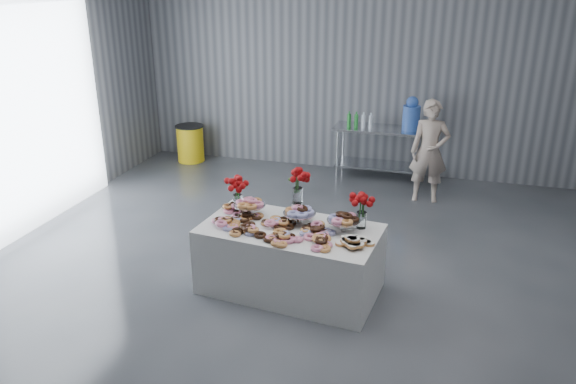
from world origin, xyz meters
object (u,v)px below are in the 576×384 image
display_table (290,259)px  water_jug (411,115)px  person (430,151)px  trash_barrel (190,143)px  prep_table (379,144)px

display_table → water_jug: size_ratio=3.43×
water_jug → person: bearing=-64.0°
person → trash_barrel: 4.43m
prep_table → trash_barrel: bearing=-180.0°
prep_table → display_table: bearing=-96.2°
display_table → prep_table: prep_table is taller
water_jug → person: 0.90m
water_jug → trash_barrel: water_jug is taller
display_table → person: 3.42m
water_jug → trash_barrel: (-3.98, 0.00, -0.81)m
trash_barrel → water_jug: bearing=0.0°
display_table → prep_table: (0.42, 3.88, 0.24)m
prep_table → person: 1.15m
prep_table → trash_barrel: 3.49m
water_jug → trash_barrel: size_ratio=0.82×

